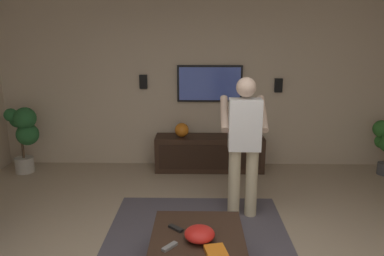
{
  "coord_description": "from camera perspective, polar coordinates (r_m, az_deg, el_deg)",
  "views": [
    {
      "loc": [
        -2.48,
        0.08,
        2.04
      ],
      "look_at": [
        1.3,
        0.15,
        1.11
      ],
      "focal_mm": 34.02,
      "sensor_mm": 36.0,
      "label": 1
    }
  ],
  "objects": [
    {
      "name": "media_console",
      "position": [
        5.8,
        2.74,
        -3.95
      ],
      "size": [
        0.45,
        1.7,
        0.55
      ],
      "rotation": [
        0.0,
        0.0,
        3.14
      ],
      "color": "#332116",
      "rests_on": "ground"
    },
    {
      "name": "vase_round",
      "position": [
        5.67,
        -1.61,
        -0.31
      ],
      "size": [
        0.22,
        0.22,
        0.22
      ],
      "primitive_type": "sphere",
      "color": "orange",
      "rests_on": "media_console"
    },
    {
      "name": "book",
      "position": [
        3.0,
        3.86,
        -18.97
      ],
      "size": [
        0.25,
        0.2,
        0.04
      ],
      "primitive_type": "cube",
      "rotation": [
        0.0,
        0.0,
        0.21
      ],
      "color": "orange",
      "rests_on": "coffee_table"
    },
    {
      "name": "wall_speaker_left",
      "position": [
        5.95,
        13.41,
        6.52
      ],
      "size": [
        0.06,
        0.12,
        0.22
      ],
      "primitive_type": "cube",
      "color": "black"
    },
    {
      "name": "remote_grey",
      "position": [
        3.09,
        -3.51,
        -18.07
      ],
      "size": [
        0.14,
        0.13,
        0.02
      ],
      "primitive_type": "cube",
      "rotation": [
        0.0,
        0.0,
        2.46
      ],
      "color": "slate",
      "rests_on": "coffee_table"
    },
    {
      "name": "coffee_table",
      "position": [
        3.27,
        0.88,
        -18.49
      ],
      "size": [
        1.0,
        0.8,
        0.4
      ],
      "color": "#332116",
      "rests_on": "ground"
    },
    {
      "name": "wall_speaker_right",
      "position": [
        5.88,
        -7.63,
        7.19
      ],
      "size": [
        0.06,
        0.12,
        0.22
      ],
      "primitive_type": "cube",
      "color": "black"
    },
    {
      "name": "remote_black",
      "position": [
        3.34,
        -2.55,
        -15.42
      ],
      "size": [
        0.13,
        0.14,
        0.02
      ],
      "primitive_type": "cube",
      "rotation": [
        0.0,
        0.0,
        0.85
      ],
      "color": "black",
      "rests_on": "coffee_table"
    },
    {
      "name": "tv",
      "position": [
        5.8,
        2.79,
        6.96
      ],
      "size": [
        0.05,
        1.03,
        0.58
      ],
      "rotation": [
        0.0,
        0.0,
        3.14
      ],
      "color": "black"
    },
    {
      "name": "potted_plant_tall",
      "position": [
        6.1,
        -24.87,
        -0.41
      ],
      "size": [
        0.41,
        0.47,
        1.05
      ],
      "color": "#B7B2A8",
      "rests_on": "ground"
    },
    {
      "name": "remote_white",
      "position": [
        3.25,
        0.63,
        -16.31
      ],
      "size": [
        0.16,
        0.1,
        0.02
      ],
      "primitive_type": "cube",
      "rotation": [
        0.0,
        0.0,
        2.73
      ],
      "color": "white",
      "rests_on": "coffee_table"
    },
    {
      "name": "person_standing",
      "position": [
        4.16,
        8.17,
        -1.79
      ],
      "size": [
        0.54,
        0.54,
        1.64
      ],
      "rotation": [
        0.0,
        0.0,
        -0.02
      ],
      "color": "#C6B793",
      "rests_on": "ground"
    },
    {
      "name": "bowl",
      "position": [
        3.16,
        1.2,
        -16.28
      ],
      "size": [
        0.26,
        0.26,
        0.12
      ],
      "primitive_type": "ellipsoid",
      "color": "red",
      "rests_on": "coffee_table"
    },
    {
      "name": "wall_back_tv",
      "position": [
        5.89,
        1.8,
        7.82
      ],
      "size": [
        0.1,
        6.71,
        2.86
      ],
      "primitive_type": "cube",
      "color": "#C6B299",
      "rests_on": "ground"
    }
  ]
}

